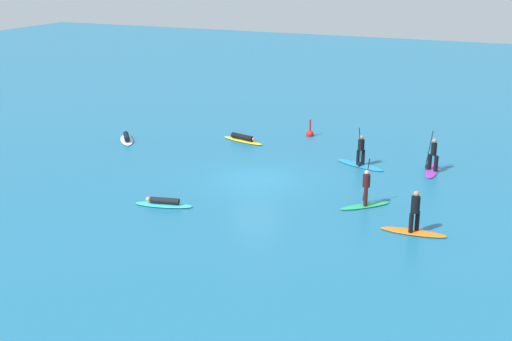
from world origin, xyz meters
name	(u,v)px	position (x,y,z in m)	size (l,w,h in m)	color
ground_plane	(256,180)	(0.00, 0.00, 0.00)	(120.00, 120.00, 0.00)	#1E6B93
surfer_on_green_board	(366,196)	(5.91, -1.41, 0.50)	(2.14, 2.17, 2.20)	#23B266
surfer_on_white_board	(127,138)	(-10.06, 3.69, 0.15)	(2.14, 2.47, 0.42)	white
surfer_on_orange_board	(414,221)	(8.48, -3.60, 0.52)	(2.68, 0.79, 1.80)	orange
surfer_on_teal_board	(164,203)	(-2.34, -4.93, 0.12)	(2.72, 1.27, 0.38)	#33C6CC
surfer_on_blue_board	(361,158)	(4.09, 4.39, 0.43)	(3.00, 1.80, 2.20)	#1E8CD1
surfer_on_purple_board	(433,163)	(7.74, 4.91, 0.48)	(0.79, 2.74, 2.14)	purple
surfer_on_yellow_board	(243,139)	(-3.60, 6.30, 0.16)	(2.99, 1.40, 0.43)	yellow
marker_buoy	(310,133)	(-0.36, 9.09, 0.17)	(0.48, 0.48, 1.17)	red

